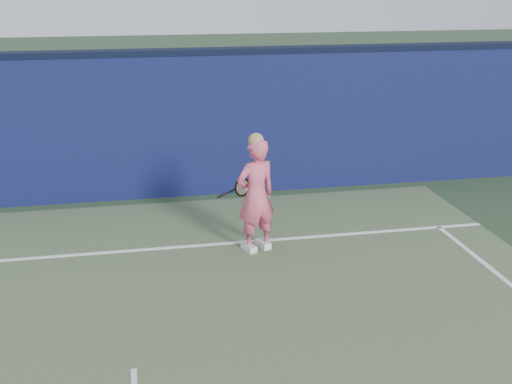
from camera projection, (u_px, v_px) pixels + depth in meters
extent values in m
cube|color=#0E173E|center=(125.00, 129.00, 11.21)|extent=(24.00, 0.40, 2.50)
cube|color=black|center=(120.00, 53.00, 10.79)|extent=(24.00, 0.42, 0.10)
imported|color=#DD5674|center=(256.00, 195.00, 9.10)|extent=(0.70, 0.58, 1.66)
sphere|color=tan|center=(256.00, 141.00, 8.84)|extent=(0.22, 0.22, 0.22)
cube|color=white|center=(263.00, 244.00, 9.41)|extent=(0.21, 0.30, 0.10)
cube|color=white|center=(249.00, 248.00, 9.29)|extent=(0.21, 0.30, 0.10)
torus|color=black|center=(242.00, 187.00, 9.45)|extent=(0.27, 0.19, 0.29)
torus|color=yellow|center=(242.00, 187.00, 9.45)|extent=(0.22, 0.15, 0.24)
cylinder|color=beige|center=(242.00, 187.00, 9.45)|extent=(0.21, 0.14, 0.23)
cylinder|color=black|center=(228.00, 192.00, 9.39)|extent=(0.25, 0.12, 0.10)
cylinder|color=black|center=(221.00, 196.00, 9.36)|extent=(0.12, 0.08, 0.06)
cube|color=white|center=(131.00, 251.00, 9.28)|extent=(11.00, 0.08, 0.01)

